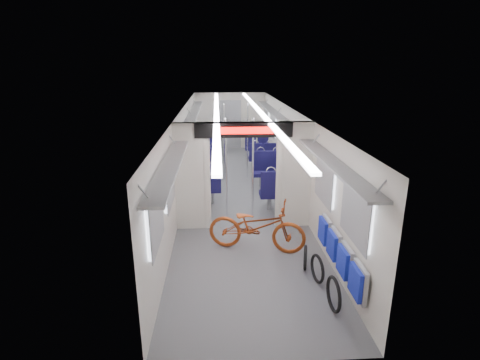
{
  "coord_description": "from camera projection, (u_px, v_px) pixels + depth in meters",
  "views": [
    {
      "loc": [
        -0.54,
        -9.6,
        3.45
      ],
      "look_at": [
        -0.07,
        -1.97,
        1.05
      ],
      "focal_mm": 28.0,
      "sensor_mm": 36.0,
      "label": 1
    }
  ],
  "objects": [
    {
      "name": "seat_bay_near_left",
      "position": [
        204.0,
        173.0,
        10.27
      ],
      "size": [
        0.94,
        2.2,
        1.14
      ],
      "color": "#100C38",
      "rests_on": "ground"
    },
    {
      "name": "stanchion_near_right",
      "position": [
        253.0,
        168.0,
        8.54
      ],
      "size": [
        0.04,
        0.04,
        2.3
      ],
      "primitive_type": "cylinder",
      "color": "silver",
      "rests_on": "ground"
    },
    {
      "name": "seat_bay_far_left",
      "position": [
        207.0,
        147.0,
        13.48
      ],
      "size": [
        0.94,
        2.23,
        1.15
      ],
      "color": "#100C38",
      "rests_on": "ground"
    },
    {
      "name": "stanchion_far_left",
      "position": [
        225.0,
        142.0,
        11.39
      ],
      "size": [
        0.04,
        0.04,
        2.3
      ],
      "primitive_type": "cylinder",
      "color": "silver",
      "rests_on": "ground"
    },
    {
      "name": "carriage",
      "position": [
        239.0,
        143.0,
        9.51
      ],
      "size": [
        12.0,
        12.02,
        2.31
      ],
      "color": "#515456",
      "rests_on": "ground"
    },
    {
      "name": "bicycle",
      "position": [
        257.0,
        226.0,
        7.1
      ],
      "size": [
        1.98,
        1.14,
        0.98
      ],
      "primitive_type": "imported",
      "rotation": [
        0.0,
        0.0,
        1.29
      ],
      "color": "#9E3F17",
      "rests_on": "ground"
    },
    {
      "name": "stanchion_far_right",
      "position": [
        247.0,
        141.0,
        11.52
      ],
      "size": [
        0.04,
        0.04,
        2.3
      ],
      "primitive_type": "cylinder",
      "color": "silver",
      "rests_on": "ground"
    },
    {
      "name": "stanchion_near_left",
      "position": [
        226.0,
        169.0,
        8.52
      ],
      "size": [
        0.04,
        0.04,
        2.3
      ],
      "primitive_type": "cylinder",
      "color": "silver",
      "rests_on": "ground"
    },
    {
      "name": "bike_hoop_a",
      "position": [
        333.0,
        296.0,
        5.4
      ],
      "size": [
        0.08,
        0.54,
        0.53
      ],
      "primitive_type": "torus",
      "rotation": [
        1.57,
        0.0,
        1.62
      ],
      "color": "black",
      "rests_on": "ground"
    },
    {
      "name": "flip_bench",
      "position": [
        339.0,
        253.0,
        5.91
      ],
      "size": [
        0.12,
        2.09,
        0.5
      ],
      "color": "gray",
      "rests_on": "carriage"
    },
    {
      "name": "bike_hoop_c",
      "position": [
        305.0,
        259.0,
        6.51
      ],
      "size": [
        0.15,
        0.44,
        0.44
      ],
      "primitive_type": "torus",
      "rotation": [
        1.57,
        0.0,
        1.35
      ],
      "color": "black",
      "rests_on": "ground"
    },
    {
      "name": "bike_hoop_b",
      "position": [
        317.0,
        270.0,
        6.11
      ],
      "size": [
        0.13,
        0.49,
        0.49
      ],
      "primitive_type": "torus",
      "rotation": [
        1.57,
        0.0,
        1.73
      ],
      "color": "black",
      "rests_on": "ground"
    },
    {
      "name": "seat_bay_far_right",
      "position": [
        259.0,
        150.0,
        13.18
      ],
      "size": [
        0.88,
        1.94,
        1.06
      ],
      "color": "#100C38",
      "rests_on": "ground"
    },
    {
      "name": "seat_bay_near_right",
      "position": [
        274.0,
        177.0,
        9.9
      ],
      "size": [
        0.94,
        2.22,
        1.15
      ],
      "color": "#100C38",
      "rests_on": "ground"
    }
  ]
}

